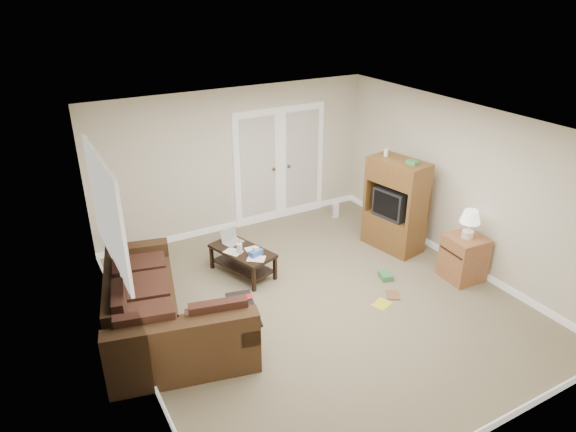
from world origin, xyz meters
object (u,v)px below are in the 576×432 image
tv_armoire (395,204)px  side_cabinet (464,254)px  sectional_sofa (158,315)px  coffee_table (242,260)px

tv_armoire → side_cabinet: tv_armoire is taller
sectional_sofa → tv_armoire: 4.14m
coffee_table → tv_armoire: 2.65m
sectional_sofa → side_cabinet: 4.44m
sectional_sofa → side_cabinet: bearing=1.9°
sectional_sofa → side_cabinet: size_ratio=2.58×
coffee_table → side_cabinet: side_cabinet is taller
sectional_sofa → coffee_table: sectional_sofa is taller
sectional_sofa → tv_armoire: tv_armoire is taller
tv_armoire → side_cabinet: bearing=-88.8°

